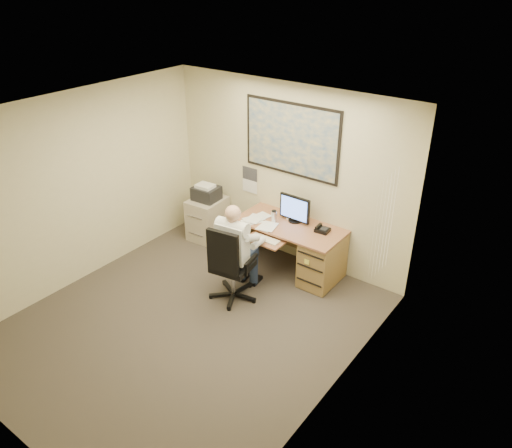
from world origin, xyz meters
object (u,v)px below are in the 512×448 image
Objects in this scene: filing_cabinet at (207,215)px; desk at (309,250)px; office_chair at (230,278)px; person at (234,253)px.

desk is at bearing -3.74° from filing_cabinet.
desk reaches higher than office_chair.
person is (-0.56, -1.04, 0.25)m from desk.
desk is 1.96m from filing_cabinet.
person reaches higher than filing_cabinet.
desk is 1.40× the size of office_chair.
filing_cabinet is 0.70× the size of person.
filing_cabinet is at bearing -179.88° from desk.
desk is at bearing 53.88° from office_chair.
office_chair reaches higher than filing_cabinet.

